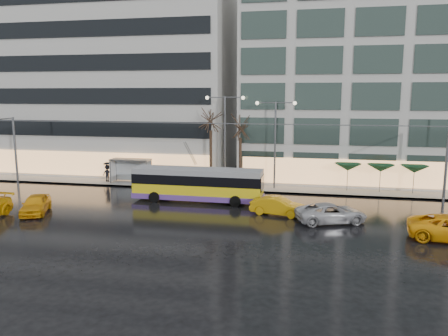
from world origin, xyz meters
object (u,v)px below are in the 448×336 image
(trolleybus, at_px, (198,185))
(bus_shelter, at_px, (128,165))
(taxi_a, at_px, (36,204))
(street_lamp_near, at_px, (225,128))

(trolleybus, relative_size, bus_shelter, 2.74)
(trolleybus, distance_m, bus_shelter, 11.05)
(taxi_a, bearing_deg, trolleybus, 6.87)
(street_lamp_near, relative_size, taxi_a, 2.04)
(bus_shelter, bearing_deg, taxi_a, -101.03)
(bus_shelter, bearing_deg, trolleybus, -33.81)
(taxi_a, bearing_deg, street_lamp_near, 22.75)
(trolleybus, distance_m, street_lamp_near, 7.83)
(street_lamp_near, xyz_separation_m, taxi_a, (-12.81, -12.58, -5.24))
(trolleybus, height_order, bus_shelter, trolleybus)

